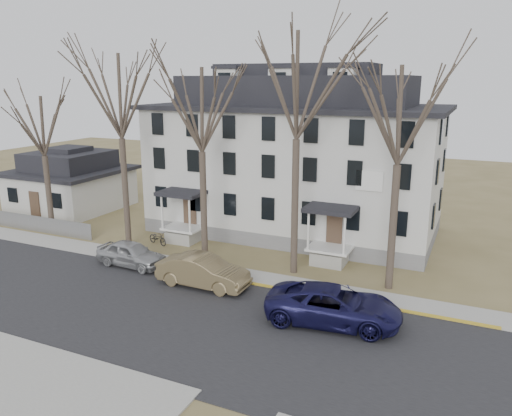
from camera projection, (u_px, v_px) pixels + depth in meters
The scene contains 16 objects.
ground at pixel (191, 347), 21.10m from camera, with size 120.00×120.00×0.00m, color olive.
main_road at pixel (214, 327), 22.86m from camera, with size 120.00×10.00×0.04m, color #27272A.
far_sidewalk at pixel (266, 280), 28.15m from camera, with size 120.00×2.00×0.08m, color #A09F97.
yellow_curb at pixel (349, 302), 25.35m from camera, with size 14.00×0.25×0.06m, color gold.
boarding_house at pixel (295, 159), 36.38m from camera, with size 20.80×12.36×12.05m.
small_house at pixel (71, 183), 43.46m from camera, with size 8.70×8.70×5.00m.
fence at pixel (20, 229), 37.89m from camera, with size 14.00×0.06×1.20m, color gray.
tree_far_left at pixel (119, 90), 31.57m from camera, with size 8.40×8.40×13.72m.
tree_mid_left at pixel (201, 104), 29.35m from camera, with size 7.80×7.80×12.74m.
tree_center at pixel (297, 78), 26.57m from camera, with size 9.00×9.00×14.70m.
tree_mid_right at pixel (401, 108), 24.73m from camera, with size 7.80×7.80×12.74m.
tree_bungalow at pixel (41, 122), 34.93m from camera, with size 6.60×6.60×10.78m.
car_silver at pixel (131, 254), 30.07m from camera, with size 1.79×4.46×1.52m, color #A8A9AB.
car_tan at pixel (203, 272), 27.09m from camera, with size 1.80×5.16×1.70m, color brown.
car_navy at pixel (334, 306), 22.99m from camera, with size 2.87×6.22×1.73m, color #15143F.
bicycle_left at pixel (158, 238), 34.07m from camera, with size 0.61×1.75×0.92m, color black.
Camera 1 is at (10.36, -16.11, 10.98)m, focal length 35.00 mm.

